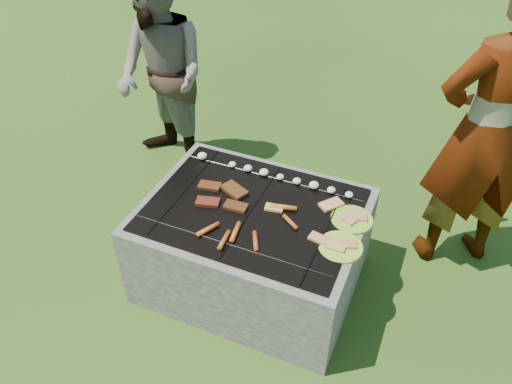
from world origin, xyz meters
TOP-DOWN VIEW (x-y plane):
  - lawn at (0.00, 0.00)m, footprint 60.00×60.00m
  - fire_pit at (0.00, 0.00)m, footprint 1.30×1.00m
  - mushrooms at (-0.00, 0.33)m, footprint 1.06×0.06m
  - pork_slabs at (-0.20, 0.03)m, footprint 0.37×0.29m
  - sausages at (0.05, -0.17)m, footprint 0.51×0.48m
  - bread_on_grate at (0.35, 0.09)m, footprint 0.44×0.42m
  - plate_far at (0.56, 0.14)m, footprint 0.30×0.30m
  - plate_near at (0.56, -0.10)m, footprint 0.28×0.28m
  - cook at (1.15, 0.76)m, footprint 0.85×0.76m
  - bystander at (-1.15, 0.90)m, footprint 1.00×0.93m

SIDE VIEW (x-z plane):
  - lawn at x=0.00m, z-range 0.00..0.00m
  - fire_pit at x=0.00m, z-range -0.03..0.59m
  - plate_far at x=0.56m, z-range 0.59..0.63m
  - plate_near at x=0.56m, z-range 0.59..0.63m
  - bread_on_grate at x=0.35m, z-range 0.61..0.63m
  - pork_slabs at x=-0.20m, z-range 0.61..0.64m
  - sausages at x=0.05m, z-range 0.61..0.64m
  - mushrooms at x=0.00m, z-range 0.61..0.65m
  - bystander at x=-1.15m, z-range 0.00..1.65m
  - cook at x=1.15m, z-range 0.00..1.95m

